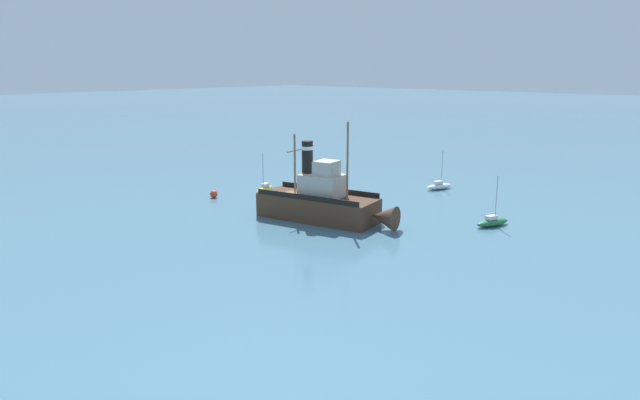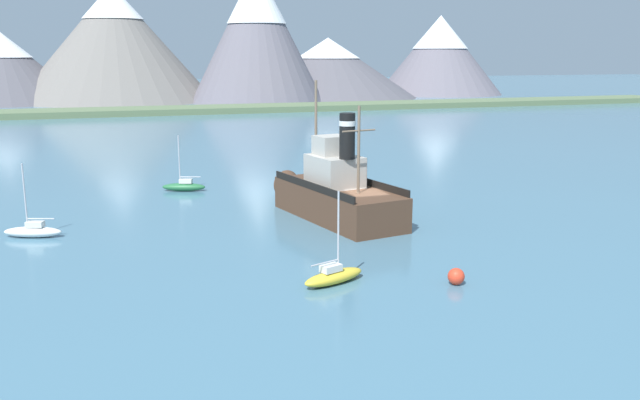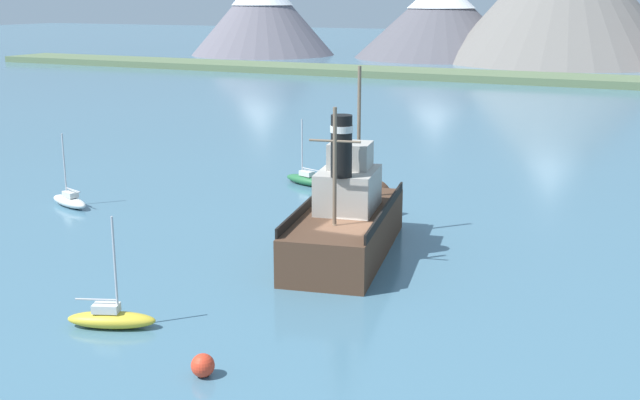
{
  "view_description": "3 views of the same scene",
  "coord_description": "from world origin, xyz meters",
  "px_view_note": "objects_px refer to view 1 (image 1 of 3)",
  "views": [
    {
      "loc": [
        39.54,
        39.58,
        14.88
      ],
      "look_at": [
        1.09,
        4.87,
        2.74
      ],
      "focal_mm": 32.0,
      "sensor_mm": 36.0,
      "label": 1
    },
    {
      "loc": [
        -17.48,
        -42.66,
        11.75
      ],
      "look_at": [
        -3.11,
        0.84,
        1.89
      ],
      "focal_mm": 38.0,
      "sensor_mm": 36.0,
      "label": 2
    },
    {
      "loc": [
        15.22,
        -35.65,
        13.62
      ],
      "look_at": [
        -2.18,
        1.41,
        3.21
      ],
      "focal_mm": 45.0,
      "sensor_mm": 36.0,
      "label": 3
    }
  ],
  "objects_px": {
    "sailboat_yellow": "(265,189)",
    "old_tugboat": "(323,202)",
    "mooring_buoy": "(214,194)",
    "sailboat_white": "(439,186)",
    "sailboat_green": "(492,222)"
  },
  "relations": [
    {
      "from": "sailboat_yellow",
      "to": "mooring_buoy",
      "type": "height_order",
      "value": "sailboat_yellow"
    },
    {
      "from": "old_tugboat",
      "to": "sailboat_yellow",
      "type": "height_order",
      "value": "old_tugboat"
    },
    {
      "from": "old_tugboat",
      "to": "sailboat_white",
      "type": "relative_size",
      "value": 3.02
    },
    {
      "from": "sailboat_white",
      "to": "sailboat_green",
      "type": "height_order",
      "value": "same"
    },
    {
      "from": "sailboat_green",
      "to": "mooring_buoy",
      "type": "xyz_separation_m",
      "value": [
        10.33,
        -29.58,
        0.02
      ]
    },
    {
      "from": "sailboat_white",
      "to": "sailboat_yellow",
      "type": "bearing_deg",
      "value": -43.5
    },
    {
      "from": "sailboat_white",
      "to": "sailboat_green",
      "type": "xyz_separation_m",
      "value": [
        11.39,
        12.5,
        0.0
      ]
    },
    {
      "from": "old_tugboat",
      "to": "sailboat_white",
      "type": "height_order",
      "value": "old_tugboat"
    },
    {
      "from": "old_tugboat",
      "to": "sailboat_green",
      "type": "xyz_separation_m",
      "value": [
        -9.24,
        13.47,
        -1.4
      ]
    },
    {
      "from": "mooring_buoy",
      "to": "sailboat_white",
      "type": "bearing_deg",
      "value": 141.83
    },
    {
      "from": "old_tugboat",
      "to": "sailboat_yellow",
      "type": "xyz_separation_m",
      "value": [
        -4.92,
        -13.94,
        -1.4
      ]
    },
    {
      "from": "sailboat_yellow",
      "to": "old_tugboat",
      "type": "bearing_deg",
      "value": 70.55
    },
    {
      "from": "old_tugboat",
      "to": "sailboat_yellow",
      "type": "bearing_deg",
      "value": -109.45
    },
    {
      "from": "old_tugboat",
      "to": "sailboat_green",
      "type": "relative_size",
      "value": 3.02
    },
    {
      "from": "sailboat_yellow",
      "to": "mooring_buoy",
      "type": "relative_size",
      "value": 5.52
    }
  ]
}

